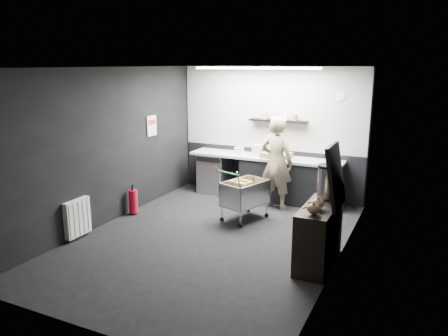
% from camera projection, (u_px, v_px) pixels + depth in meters
% --- Properties ---
extents(floor, '(5.50, 5.50, 0.00)m').
position_uv_depth(floor, '(211.00, 239.00, 7.04)').
color(floor, black).
rests_on(floor, ground).
extents(ceiling, '(5.50, 5.50, 0.00)m').
position_uv_depth(ceiling, '(210.00, 67.00, 6.40)').
color(ceiling, white).
rests_on(ceiling, wall_back).
extents(wall_back, '(5.50, 0.00, 5.50)m').
position_uv_depth(wall_back, '(271.00, 132.00, 9.13)').
color(wall_back, black).
rests_on(wall_back, floor).
extents(wall_front, '(5.50, 0.00, 5.50)m').
position_uv_depth(wall_front, '(83.00, 210.00, 4.31)').
color(wall_front, black).
rests_on(wall_front, floor).
extents(wall_left, '(0.00, 5.50, 5.50)m').
position_uv_depth(wall_left, '(108.00, 147.00, 7.56)').
color(wall_left, black).
rests_on(wall_left, floor).
extents(wall_right, '(0.00, 5.50, 5.50)m').
position_uv_depth(wall_right, '(342.00, 170.00, 5.88)').
color(wall_right, black).
rests_on(wall_right, floor).
extents(kitchen_wall_panel, '(3.95, 0.02, 1.70)m').
position_uv_depth(kitchen_wall_panel, '(271.00, 108.00, 9.00)').
color(kitchen_wall_panel, '#B1B2AD').
rests_on(kitchen_wall_panel, wall_back).
extents(dado_panel, '(3.95, 0.02, 1.00)m').
position_uv_depth(dado_panel, '(269.00, 172.00, 9.31)').
color(dado_panel, black).
rests_on(dado_panel, wall_back).
extents(floating_shelf, '(1.20, 0.22, 0.04)m').
position_uv_depth(floating_shelf, '(278.00, 121.00, 8.87)').
color(floating_shelf, black).
rests_on(floating_shelf, wall_back).
extents(wall_clock, '(0.20, 0.03, 0.20)m').
position_uv_depth(wall_clock, '(340.00, 96.00, 8.33)').
color(wall_clock, white).
rests_on(wall_clock, wall_back).
extents(poster, '(0.02, 0.30, 0.40)m').
position_uv_depth(poster, '(152.00, 126.00, 8.64)').
color(poster, white).
rests_on(poster, wall_left).
extents(poster_red_band, '(0.02, 0.22, 0.10)m').
position_uv_depth(poster_red_band, '(152.00, 122.00, 8.63)').
color(poster_red_band, red).
rests_on(poster_red_band, poster).
extents(radiator, '(0.10, 0.50, 0.60)m').
position_uv_depth(radiator, '(77.00, 218.00, 6.98)').
color(radiator, white).
rests_on(radiator, wall_left).
extents(ceiling_strip, '(2.40, 0.20, 0.04)m').
position_uv_depth(ceiling_strip, '(256.00, 68.00, 8.03)').
color(ceiling_strip, white).
rests_on(ceiling_strip, ceiling).
extents(prep_counter, '(3.20, 0.61, 0.90)m').
position_uv_depth(prep_counter, '(270.00, 178.00, 8.99)').
color(prep_counter, black).
rests_on(prep_counter, floor).
extents(person, '(0.70, 0.51, 1.79)m').
position_uv_depth(person, '(277.00, 163.00, 8.38)').
color(person, beige).
rests_on(person, floor).
extents(shopping_cart, '(0.77, 1.04, 0.97)m').
position_uv_depth(shopping_cart, '(245.00, 195.00, 7.81)').
color(shopping_cart, silver).
rests_on(shopping_cart, floor).
extents(sideboard, '(0.49, 1.14, 1.71)m').
position_uv_depth(sideboard, '(320.00, 227.00, 6.06)').
color(sideboard, black).
rests_on(sideboard, floor).
extents(fire_extinguisher, '(0.17, 0.17, 0.55)m').
position_uv_depth(fire_extinguisher, '(133.00, 200.00, 8.13)').
color(fire_extinguisher, red).
rests_on(fire_extinguisher, floor).
extents(cardboard_box, '(0.59, 0.46, 0.11)m').
position_uv_depth(cardboard_box, '(277.00, 155.00, 8.78)').
color(cardboard_box, '#A48557').
rests_on(cardboard_box, prep_counter).
extents(pink_tub, '(0.23, 0.23, 0.23)m').
position_uv_depth(pink_tub, '(257.00, 150.00, 8.99)').
color(pink_tub, beige).
rests_on(pink_tub, prep_counter).
extents(white_container, '(0.18, 0.15, 0.15)m').
position_uv_depth(white_container, '(239.00, 151.00, 9.12)').
color(white_container, white).
rests_on(white_container, prep_counter).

